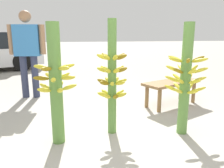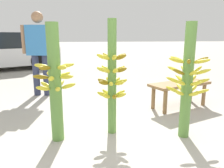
{
  "view_description": "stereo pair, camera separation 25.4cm",
  "coord_description": "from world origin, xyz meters",
  "px_view_note": "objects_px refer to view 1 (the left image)",
  "views": [
    {
      "loc": [
        -0.66,
        -2.04,
        1.15
      ],
      "look_at": [
        -0.02,
        0.36,
        0.6
      ],
      "focal_mm": 35.0,
      "sensor_mm": 36.0,
      "label": 1
    },
    {
      "loc": [
        -0.41,
        -2.09,
        1.15
      ],
      "look_at": [
        -0.02,
        0.36,
        0.6
      ],
      "focal_mm": 35.0,
      "sensor_mm": 36.0,
      "label": 2
    }
  ],
  "objects_px": {
    "vendor_person": "(27,47)",
    "market_bench": "(172,86)",
    "banana_stalk_center": "(112,77)",
    "banana_stalk_left": "(56,84)",
    "banana_stalk_right": "(185,79)"
  },
  "relations": [
    {
      "from": "banana_stalk_center",
      "to": "vendor_person",
      "type": "height_order",
      "value": "vendor_person"
    },
    {
      "from": "vendor_person",
      "to": "market_bench",
      "type": "relative_size",
      "value": 1.44
    },
    {
      "from": "banana_stalk_left",
      "to": "market_bench",
      "type": "xyz_separation_m",
      "value": [
        1.87,
        0.88,
        -0.32
      ]
    },
    {
      "from": "market_bench",
      "to": "banana_stalk_right",
      "type": "bearing_deg",
      "value": -132.69
    },
    {
      "from": "banana_stalk_left",
      "to": "market_bench",
      "type": "distance_m",
      "value": 2.09
    },
    {
      "from": "vendor_person",
      "to": "market_bench",
      "type": "distance_m",
      "value": 2.66
    },
    {
      "from": "banana_stalk_center",
      "to": "vendor_person",
      "type": "distance_m",
      "value": 2.21
    },
    {
      "from": "banana_stalk_left",
      "to": "banana_stalk_center",
      "type": "xyz_separation_m",
      "value": [
        0.63,
        0.09,
        0.02
      ]
    },
    {
      "from": "banana_stalk_left",
      "to": "banana_stalk_right",
      "type": "distance_m",
      "value": 1.45
    },
    {
      "from": "banana_stalk_center",
      "to": "banana_stalk_right",
      "type": "bearing_deg",
      "value": -15.93
    },
    {
      "from": "banana_stalk_center",
      "to": "market_bench",
      "type": "distance_m",
      "value": 1.5
    },
    {
      "from": "banana_stalk_left",
      "to": "banana_stalk_right",
      "type": "bearing_deg",
      "value": -5.57
    },
    {
      "from": "banana_stalk_right",
      "to": "vendor_person",
      "type": "bearing_deg",
      "value": 131.77
    },
    {
      "from": "vendor_person",
      "to": "market_bench",
      "type": "xyz_separation_m",
      "value": [
        2.33,
        -1.12,
        -0.6
      ]
    },
    {
      "from": "banana_stalk_left",
      "to": "market_bench",
      "type": "relative_size",
      "value": 1.16
    }
  ]
}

